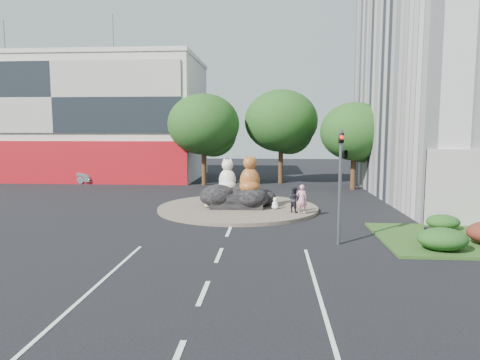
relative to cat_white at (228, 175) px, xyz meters
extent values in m
plane|color=black|center=(0.68, -10.31, -2.18)|extent=(120.00, 120.00, 0.00)
cylinder|color=brown|center=(0.68, -0.31, -2.08)|extent=(10.00, 10.00, 0.20)
cube|color=silver|center=(-17.32, 17.69, 3.82)|extent=(25.00, 12.00, 12.00)
cube|color=#A70F17|center=(-17.32, 11.64, -0.18)|extent=(25.00, 0.30, 4.00)
cube|color=#B2AD9E|center=(-17.32, 11.59, 5.82)|extent=(24.00, 0.15, 6.50)
cube|color=silver|center=(-17.32, 17.69, 10.02)|extent=(25.20, 12.20, 0.40)
cylinder|color=#595B60|center=(-25.32, 17.69, 12.22)|extent=(0.10, 0.10, 4.00)
cylinder|color=#595B60|center=(-14.32, 19.69, 12.72)|extent=(0.10, 0.10, 5.00)
cylinder|color=#382314|center=(-3.32, 11.69, -0.31)|extent=(0.44, 0.44, 3.74)
ellipsoid|color=#143E13|center=(-3.32, 11.69, 3.35)|extent=(6.46, 6.46, 5.49)
sphere|color=#143E13|center=(-2.52, 12.19, 2.50)|extent=(4.25, 4.25, 4.25)
sphere|color=#143E13|center=(-4.02, 11.39, 2.75)|extent=(3.74, 3.74, 3.74)
cylinder|color=#382314|center=(3.68, 13.69, -0.20)|extent=(0.44, 0.44, 3.96)
ellipsoid|color=#143E13|center=(3.68, 13.69, 3.67)|extent=(6.84, 6.84, 5.81)
sphere|color=#143E13|center=(4.48, 14.19, 2.77)|extent=(4.50, 4.50, 4.50)
sphere|color=#143E13|center=(2.98, 13.39, 3.04)|extent=(3.96, 3.96, 3.96)
cylinder|color=#382314|center=(9.68, 9.69, -0.53)|extent=(0.44, 0.44, 3.30)
ellipsoid|color=#143E13|center=(9.68, 9.69, 2.70)|extent=(5.70, 5.70, 4.84)
sphere|color=#143E13|center=(10.48, 10.19, 1.95)|extent=(3.75, 3.75, 3.75)
sphere|color=#143E13|center=(8.98, 9.39, 2.17)|extent=(3.30, 3.30, 3.30)
ellipsoid|color=#143E13|center=(9.68, -9.31, -1.61)|extent=(2.00, 1.60, 0.90)
ellipsoid|color=#143E13|center=(11.18, -5.51, -1.70)|extent=(1.60, 1.28, 0.72)
cylinder|color=#595B60|center=(5.68, -8.31, 0.32)|extent=(0.14, 0.14, 5.00)
imported|color=black|center=(5.68, -8.31, 2.02)|extent=(0.21, 0.26, 1.30)
imported|color=black|center=(5.88, -8.31, 1.82)|extent=(0.26, 1.24, 0.50)
sphere|color=red|center=(5.68, -8.49, 2.47)|extent=(0.18, 0.18, 0.18)
cylinder|color=#595B60|center=(13.68, -2.31, 1.82)|extent=(0.18, 0.18, 8.00)
cylinder|color=#595B60|center=(12.68, -2.31, 5.82)|extent=(2.00, 0.12, 0.12)
cube|color=silver|center=(11.68, -2.31, 5.72)|extent=(0.50, 0.22, 0.12)
imported|color=pink|center=(4.50, -2.51, -1.13)|extent=(0.65, 0.46, 1.70)
imported|color=black|center=(4.09, -2.02, -1.22)|extent=(0.93, 0.92, 1.51)
imported|color=#A3A5AA|center=(-16.09, 12.42, -1.41)|extent=(4.81, 2.26, 1.53)
cylinder|color=black|center=(9.62, -8.01, -1.74)|extent=(0.55, 0.55, 0.63)
camera|label=1|loc=(2.68, -26.76, 2.74)|focal=32.00mm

